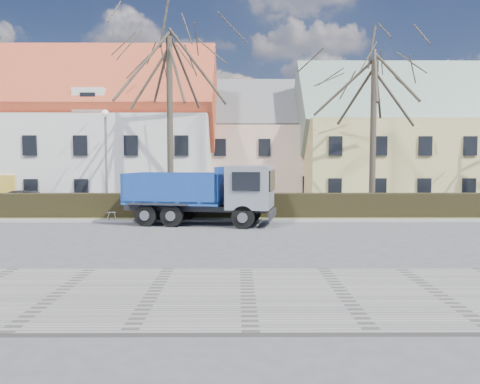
{
  "coord_description": "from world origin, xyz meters",
  "views": [
    {
      "loc": [
        1.98,
        -19.24,
        3.21
      ],
      "look_at": [
        2.1,
        3.76,
        1.6
      ],
      "focal_mm": 35.0,
      "sensor_mm": 36.0,
      "label": 1
    }
  ],
  "objects_px": {
    "dump_truck": "(195,194)",
    "streetlight": "(106,163)",
    "parked_car_a": "(29,200)",
    "cart_frame": "(108,216)"
  },
  "relations": [
    {
      "from": "dump_truck",
      "to": "cart_frame",
      "type": "bearing_deg",
      "value": -179.29
    },
    {
      "from": "streetlight",
      "to": "cart_frame",
      "type": "height_order",
      "value": "streetlight"
    },
    {
      "from": "streetlight",
      "to": "cart_frame",
      "type": "relative_size",
      "value": 9.47
    },
    {
      "from": "dump_truck",
      "to": "cart_frame",
      "type": "distance_m",
      "value": 4.78
    },
    {
      "from": "dump_truck",
      "to": "cart_frame",
      "type": "relative_size",
      "value": 11.8
    },
    {
      "from": "dump_truck",
      "to": "parked_car_a",
      "type": "xyz_separation_m",
      "value": [
        -10.83,
        5.89,
        -0.8
      ]
    },
    {
      "from": "parked_car_a",
      "to": "dump_truck",
      "type": "bearing_deg",
      "value": -119.34
    },
    {
      "from": "dump_truck",
      "to": "streetlight",
      "type": "relative_size",
      "value": 1.25
    },
    {
      "from": "streetlight",
      "to": "parked_car_a",
      "type": "distance_m",
      "value": 6.58
    },
    {
      "from": "dump_truck",
      "to": "streetlight",
      "type": "distance_m",
      "value": 6.36
    }
  ]
}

